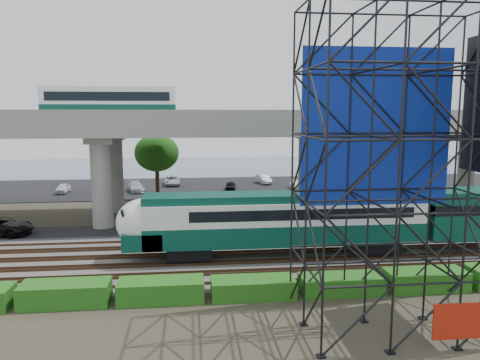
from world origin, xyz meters
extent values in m
plane|color=#474233|center=(0.00, 0.00, 0.00)|extent=(140.00, 140.00, 0.00)
cube|color=slate|center=(0.00, 2.00, 0.10)|extent=(90.00, 12.00, 0.20)
cube|color=black|center=(0.00, 10.50, 0.04)|extent=(90.00, 5.00, 0.08)
cube|color=black|center=(0.00, 34.00, 0.04)|extent=(90.00, 18.00, 0.08)
cube|color=#41536B|center=(0.00, 56.00, 0.01)|extent=(140.00, 40.00, 0.03)
cube|color=#472D1E|center=(0.00, -2.72, 0.28)|extent=(90.00, 0.08, 0.16)
cube|color=#472D1E|center=(0.00, -1.28, 0.28)|extent=(90.00, 0.08, 0.16)
cube|color=#472D1E|center=(0.00, -0.72, 0.28)|extent=(90.00, 0.08, 0.16)
cube|color=#472D1E|center=(0.00, 0.72, 0.28)|extent=(90.00, 0.08, 0.16)
cube|color=#472D1E|center=(0.00, 1.28, 0.28)|extent=(90.00, 0.08, 0.16)
cube|color=#472D1E|center=(0.00, 2.72, 0.28)|extent=(90.00, 0.08, 0.16)
cube|color=#472D1E|center=(0.00, 3.28, 0.28)|extent=(90.00, 0.08, 0.16)
cube|color=#472D1E|center=(0.00, 4.72, 0.28)|extent=(90.00, 0.08, 0.16)
cube|color=#472D1E|center=(0.00, 5.28, 0.28)|extent=(90.00, 0.08, 0.16)
cube|color=#472D1E|center=(0.00, 6.72, 0.28)|extent=(90.00, 0.08, 0.16)
cube|color=black|center=(-2.47, 2.00, 0.81)|extent=(3.00, 2.20, 0.90)
cube|color=black|center=(10.53, 2.00, 0.81)|extent=(3.00, 2.20, 0.90)
cube|color=#083E31|center=(4.03, 2.00, 1.96)|extent=(19.00, 3.00, 1.40)
cube|color=silver|center=(4.03, 2.00, 3.41)|extent=(19.00, 3.00, 1.50)
cube|color=#083E31|center=(4.03, 2.00, 4.41)|extent=(19.00, 2.60, 0.50)
cube|color=black|center=(5.03, 2.00, 3.46)|extent=(15.00, 3.06, 0.70)
ellipsoid|color=silver|center=(-5.47, 2.00, 2.86)|extent=(3.60, 3.00, 3.20)
cube|color=#083E31|center=(-5.47, 2.00, 1.81)|extent=(2.60, 3.00, 1.10)
cube|color=black|center=(-6.57, 2.00, 3.36)|extent=(0.48, 2.00, 1.09)
cube|color=#083E31|center=(18.03, 2.00, 2.96)|extent=(8.00, 3.00, 3.40)
cube|color=#9E9B93|center=(0.00, 16.00, 8.60)|extent=(80.00, 12.00, 1.20)
cube|color=#9E9B93|center=(0.00, 10.25, 9.75)|extent=(80.00, 0.50, 1.10)
cube|color=#9E9B93|center=(0.00, 21.75, 9.75)|extent=(80.00, 0.50, 1.10)
cylinder|color=#9E9B93|center=(-10.00, 12.50, 4.00)|extent=(1.80, 1.80, 8.00)
cylinder|color=#9E9B93|center=(-10.00, 19.50, 4.00)|extent=(1.80, 1.80, 8.00)
cube|color=#9E9B93|center=(-10.00, 16.00, 7.70)|extent=(2.40, 9.00, 0.60)
cylinder|color=#9E9B93|center=(10.00, 12.50, 4.00)|extent=(1.80, 1.80, 8.00)
cylinder|color=#9E9B93|center=(10.00, 19.50, 4.00)|extent=(1.80, 1.80, 8.00)
cube|color=#9E9B93|center=(10.00, 16.00, 7.70)|extent=(2.40, 9.00, 0.60)
cylinder|color=#9E9B93|center=(28.00, 19.50, 4.00)|extent=(1.80, 1.80, 8.00)
cube|color=black|center=(-9.57, 16.00, 9.55)|extent=(12.00, 2.50, 0.70)
cube|color=#083E31|center=(-9.57, 16.00, 10.35)|extent=(12.00, 2.50, 0.90)
cube|color=silver|center=(-9.57, 16.00, 11.45)|extent=(12.00, 2.50, 1.30)
cube|color=black|center=(-9.57, 16.00, 11.50)|extent=(11.00, 2.56, 0.80)
cube|color=silver|center=(-9.57, 16.00, 12.25)|extent=(12.00, 2.40, 0.30)
cube|color=#0E289F|center=(7.44, -4.95, 9.30)|extent=(8.10, 0.08, 8.25)
cube|color=#A91D0C|center=(8.94, -11.05, 1.30)|extent=(2.40, 0.08, 1.60)
cube|color=black|center=(7.44, -8.00, 0.04)|extent=(9.36, 6.36, 0.08)
cube|color=#165413|center=(-9.00, -4.30, 0.60)|extent=(4.60, 1.80, 1.20)
cube|color=#165413|center=(-4.00, -4.30, 0.58)|extent=(4.60, 1.80, 1.15)
cube|color=#165413|center=(1.00, -4.30, 0.52)|extent=(4.60, 1.80, 1.03)
cube|color=#165413|center=(6.00, -4.30, 0.51)|extent=(4.60, 1.80, 1.01)
cube|color=#165413|center=(11.00, -4.30, 0.56)|extent=(4.60, 1.80, 1.12)
cylinder|color=#382314|center=(14.00, 12.50, 2.40)|extent=(0.44, 0.44, 4.80)
ellipsoid|color=#165413|center=(14.00, 12.50, 5.60)|extent=(4.94, 4.94, 4.18)
cylinder|color=#382314|center=(-6.00, 24.00, 2.40)|extent=(0.44, 0.44, 4.80)
ellipsoid|color=#165413|center=(-6.00, 24.00, 5.60)|extent=(4.94, 4.94, 4.18)
imported|color=black|center=(-17.91, 10.64, 0.81)|extent=(5.66, 3.47, 1.46)
imported|color=white|center=(-18.17, 31.00, 0.66)|extent=(1.44, 3.46, 1.17)
imported|color=#A7A8AE|center=(-12.87, 36.00, 0.65)|extent=(1.22, 3.44, 1.13)
imported|color=silver|center=(-9.22, 31.00, 0.69)|extent=(2.73, 4.50, 1.22)
imported|color=#BBBBBB|center=(-4.84, 36.00, 0.70)|extent=(2.38, 4.63, 1.25)
imported|color=black|center=(2.88, 31.00, 0.63)|extent=(1.70, 3.39, 1.11)
imported|color=gray|center=(8.03, 36.00, 0.71)|extent=(2.02, 3.98, 1.25)
imported|color=white|center=(11.55, 31.00, 0.62)|extent=(2.04, 3.92, 1.09)
imported|color=gray|center=(17.15, 36.00, 0.69)|extent=(2.57, 4.64, 1.23)
camera|label=1|loc=(-2.38, -28.71, 10.10)|focal=35.00mm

